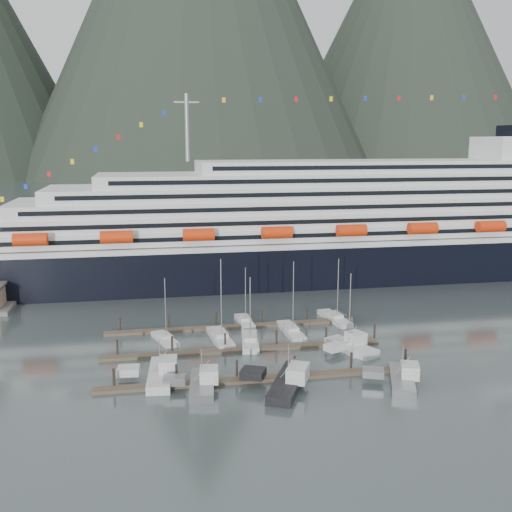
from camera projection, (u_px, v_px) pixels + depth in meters
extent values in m
plane|color=#485554|center=(276.00, 355.00, 100.04)|extent=(1600.00, 1600.00, 0.00)
cone|color=#222D23|center=(408.00, 40.00, 723.12)|extent=(360.00, 360.00, 360.00)
cube|color=black|center=(324.00, 262.00, 156.88)|extent=(210.00, 28.00, 12.00)
cube|color=silver|center=(324.00, 237.00, 155.64)|extent=(205.80, 27.44, 1.50)
cube|color=silver|center=(343.00, 227.00, 156.05)|extent=(185.00, 26.00, 3.20)
cube|color=black|center=(360.00, 234.00, 143.43)|extent=(175.75, 0.20, 1.00)
cube|color=silver|center=(350.00, 215.00, 155.81)|extent=(180.00, 25.00, 3.20)
cube|color=black|center=(368.00, 220.00, 143.67)|extent=(171.00, 0.20, 1.00)
cube|color=silver|center=(358.00, 202.00, 155.56)|extent=(172.00, 24.00, 3.20)
cube|color=black|center=(376.00, 207.00, 143.90)|extent=(163.40, 0.20, 1.00)
cube|color=silver|center=(366.00, 190.00, 155.31)|extent=(160.00, 23.00, 3.20)
cube|color=black|center=(383.00, 193.00, 144.14)|extent=(152.00, 0.20, 1.00)
cube|color=silver|center=(374.00, 178.00, 155.08)|extent=(140.00, 22.00, 3.00)
cube|color=black|center=(391.00, 180.00, 144.39)|extent=(133.00, 0.20, 1.00)
cube|color=silver|center=(381.00, 166.00, 154.88)|extent=(95.00, 20.00, 3.00)
cube|color=black|center=(397.00, 167.00, 145.15)|extent=(90.25, 0.20, 1.00)
cylinder|color=gray|center=(187.00, 128.00, 144.02)|extent=(1.00, 1.00, 16.00)
cylinder|color=red|center=(30.00, 240.00, 127.73)|extent=(7.00, 2.80, 2.80)
cylinder|color=red|center=(117.00, 237.00, 130.99)|extent=(7.00, 2.80, 2.80)
cylinder|color=red|center=(199.00, 235.00, 134.25)|extent=(7.00, 2.80, 2.80)
cylinder|color=red|center=(277.00, 233.00, 137.51)|extent=(7.00, 2.80, 2.80)
cylinder|color=red|center=(351.00, 230.00, 140.77)|extent=(7.00, 2.80, 2.80)
cylinder|color=red|center=(423.00, 228.00, 144.03)|extent=(7.00, 2.80, 2.80)
cylinder|color=red|center=(491.00, 226.00, 147.29)|extent=(7.00, 2.80, 2.80)
cube|color=#493E2F|center=(258.00, 379.00, 89.44)|extent=(48.00, 2.00, 0.50)
cylinder|color=black|center=(114.00, 379.00, 86.48)|extent=(0.36, 0.36, 3.20)
cylinder|color=black|center=(176.00, 375.00, 88.11)|extent=(0.36, 0.36, 3.20)
cylinder|color=black|center=(237.00, 370.00, 89.74)|extent=(0.36, 0.36, 3.20)
cylinder|color=black|center=(295.00, 366.00, 91.37)|extent=(0.36, 0.36, 3.20)
cylinder|color=black|center=(351.00, 362.00, 93.00)|extent=(0.36, 0.36, 3.20)
cylinder|color=black|center=(405.00, 359.00, 94.63)|extent=(0.36, 0.36, 3.20)
cube|color=#493E2F|center=(244.00, 350.00, 101.98)|extent=(48.00, 2.00, 0.50)
cylinder|color=black|center=(117.00, 349.00, 99.02)|extent=(0.36, 0.36, 3.20)
cylinder|color=black|center=(172.00, 345.00, 100.65)|extent=(0.36, 0.36, 3.20)
cylinder|color=black|center=(225.00, 342.00, 102.28)|extent=(0.36, 0.36, 3.20)
cylinder|color=black|center=(276.00, 339.00, 103.91)|extent=(0.36, 0.36, 3.20)
cylinder|color=black|center=(326.00, 336.00, 105.54)|extent=(0.36, 0.36, 3.20)
cylinder|color=black|center=(374.00, 333.00, 107.17)|extent=(0.36, 0.36, 3.20)
cube|color=#493E2F|center=(232.00, 327.00, 114.53)|extent=(48.00, 2.00, 0.50)
cylinder|color=black|center=(120.00, 325.00, 111.57)|extent=(0.36, 0.36, 3.20)
cylinder|color=black|center=(169.00, 323.00, 113.20)|extent=(0.36, 0.36, 3.20)
cylinder|color=black|center=(216.00, 320.00, 114.83)|extent=(0.36, 0.36, 3.20)
cylinder|color=black|center=(262.00, 318.00, 116.46)|extent=(0.36, 0.36, 3.20)
cylinder|color=black|center=(307.00, 315.00, 118.09)|extent=(0.36, 0.36, 3.20)
cylinder|color=black|center=(350.00, 313.00, 119.72)|extent=(0.36, 0.36, 3.20)
cube|color=#AFAFAF|center=(165.00, 340.00, 106.77)|extent=(4.82, 8.68, 1.30)
cube|color=#AFAFAF|center=(165.00, 336.00, 106.62)|extent=(2.65, 3.34, 0.74)
cylinder|color=gray|center=(165.00, 309.00, 104.90)|extent=(0.15, 0.15, 10.95)
cube|color=#AFAFAF|center=(220.00, 339.00, 107.25)|extent=(3.91, 11.40, 1.57)
cube|color=#AFAFAF|center=(220.00, 334.00, 107.05)|extent=(2.58, 4.10, 0.89)
cylinder|color=gray|center=(221.00, 299.00, 104.70)|extent=(0.18, 0.18, 14.13)
cube|color=#AFAFAF|center=(250.00, 343.00, 105.37)|extent=(4.33, 10.72, 1.53)
cube|color=#AFAFAF|center=(250.00, 337.00, 105.17)|extent=(2.70, 3.92, 0.88)
cylinder|color=gray|center=(250.00, 309.00, 103.12)|extent=(0.18, 0.18, 11.38)
cube|color=#AFAFAF|center=(291.00, 332.00, 111.15)|extent=(3.06, 11.35, 1.43)
cube|color=#AFAFAF|center=(291.00, 328.00, 110.98)|extent=(2.19, 4.01, 0.82)
cylinder|color=gray|center=(293.00, 297.00, 108.71)|extent=(0.16, 0.16, 13.00)
cube|color=#AFAFAF|center=(245.00, 323.00, 116.89)|extent=(2.83, 8.84, 1.36)
cube|color=#AFAFAF|center=(245.00, 319.00, 116.73)|extent=(2.05, 3.13, 0.78)
cylinder|color=gray|center=(245.00, 295.00, 114.92)|extent=(0.16, 0.16, 10.63)
cube|color=#AFAFAF|center=(335.00, 320.00, 119.05)|extent=(4.19, 11.22, 1.46)
cube|color=#AFAFAF|center=(335.00, 315.00, 118.87)|extent=(2.59, 4.08, 0.83)
cylinder|color=gray|center=(338.00, 289.00, 116.77)|extent=(0.17, 0.17, 11.86)
cube|color=#AFAFAF|center=(346.00, 347.00, 103.06)|extent=(4.49, 9.47, 1.42)
cube|color=#AFAFAF|center=(346.00, 342.00, 102.89)|extent=(2.65, 3.55, 0.81)
cylinder|color=gray|center=(350.00, 310.00, 100.92)|extent=(0.16, 0.16, 12.60)
cube|color=#AFAFAF|center=(160.00, 377.00, 90.08)|extent=(4.41, 12.54, 1.89)
cube|color=#AFAFAF|center=(128.00, 371.00, 89.39)|extent=(3.43, 2.96, 1.14)
cube|color=#AFAFAF|center=(168.00, 365.00, 89.85)|extent=(2.95, 3.90, 2.08)
cube|color=black|center=(168.00, 360.00, 89.71)|extent=(2.74, 3.64, 0.47)
cylinder|color=gray|center=(160.00, 355.00, 89.42)|extent=(0.15, 0.15, 4.73)
cube|color=gray|center=(202.00, 387.00, 86.34)|extent=(4.56, 10.69, 1.89)
cube|color=gray|center=(174.00, 380.00, 85.84)|extent=(3.45, 2.63, 1.13)
cube|color=#AFAFAF|center=(209.00, 375.00, 86.06)|extent=(2.98, 3.39, 2.07)
cube|color=black|center=(209.00, 370.00, 85.92)|extent=(2.77, 3.17, 0.47)
cylinder|color=gray|center=(202.00, 364.00, 85.68)|extent=(0.15, 0.15, 4.71)
cube|color=black|center=(288.00, 385.00, 87.09)|extent=(9.22, 14.18, 2.00)
cube|color=black|center=(253.00, 373.00, 88.17)|extent=(4.38, 4.23, 1.20)
cube|color=#AFAFAF|center=(298.00, 373.00, 86.37)|extent=(4.32, 4.99, 2.20)
cube|color=black|center=(298.00, 368.00, 86.22)|extent=(4.02, 4.65, 0.50)
cylinder|color=gray|center=(288.00, 361.00, 86.40)|extent=(0.16, 0.16, 4.99)
cube|color=gray|center=(402.00, 381.00, 88.34)|extent=(6.89, 11.45, 1.83)
cube|color=gray|center=(373.00, 372.00, 88.82)|extent=(3.76, 3.34, 1.10)
cube|color=#AFAFAF|center=(410.00, 371.00, 87.83)|extent=(3.54, 3.98, 2.01)
cube|color=black|center=(410.00, 366.00, 87.69)|extent=(3.30, 3.71, 0.46)
cylinder|color=gray|center=(403.00, 360.00, 87.72)|extent=(0.15, 0.15, 4.58)
cube|color=#AFAFAF|center=(351.00, 349.00, 102.04)|extent=(7.27, 10.62, 1.85)
cube|color=#AFAFAF|center=(335.00, 347.00, 99.63)|extent=(3.79, 3.34, 1.11)
cube|color=#AFAFAF|center=(356.00, 338.00, 102.28)|extent=(3.62, 3.85, 2.03)
cube|color=black|center=(356.00, 334.00, 102.14)|extent=(3.37, 3.59, 0.46)
cylinder|color=gray|center=(352.00, 330.00, 101.40)|extent=(0.15, 0.15, 4.62)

